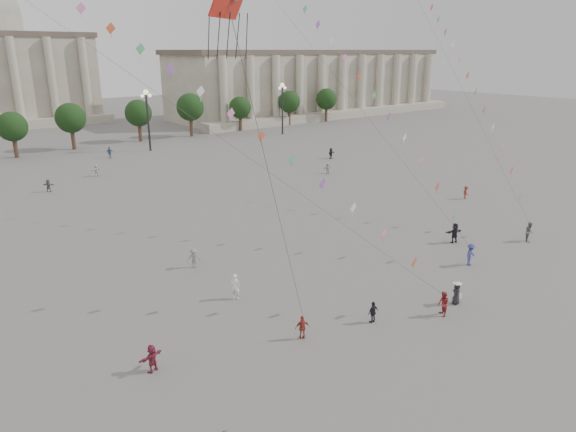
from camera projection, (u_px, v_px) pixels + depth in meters
ground at (413, 350)px, 30.71m from camera, size 360.00×360.00×0.00m
hall_east at (314, 83)px, 142.43m from camera, size 84.00×26.22×17.20m
tree_row at (45, 123)px, 86.92m from camera, size 137.12×5.12×8.00m
lamp_post_mid_east at (147, 109)px, 89.31m from camera, size 2.00×0.90×10.65m
lamp_post_far_east at (282, 99)px, 107.17m from camera, size 2.00×0.90×10.65m
person_crowd_0 at (109, 153)px, 84.99m from camera, size 1.12×0.52×1.87m
person_crowd_3 at (455, 233)px, 47.57m from camera, size 1.85×1.04×1.90m
person_crowd_4 at (96, 170)px, 72.68m from camera, size 1.66×1.31×1.76m
person_crowd_6 at (194, 258)px, 42.10m from camera, size 1.25×1.03×1.68m
person_crowd_7 at (327, 169)px, 74.24m from camera, size 1.47×0.55×1.56m
person_crowd_8 at (466, 192)px, 61.74m from camera, size 1.03×1.17×1.58m
person_crowd_9 at (331, 153)px, 84.59m from camera, size 1.73×0.96×1.78m
person_crowd_12 at (48, 186)px, 64.77m from camera, size 1.47×1.34×1.63m
person_crowd_13 at (235, 286)px, 36.79m from camera, size 0.78×0.84×1.92m
tourist_0 at (302, 327)px, 31.70m from camera, size 0.98×0.73×1.55m
tourist_2 at (152, 358)px, 28.46m from camera, size 1.60×0.84×1.64m
tourist_4 at (373, 312)px, 33.62m from camera, size 0.88×0.37×1.49m
kite_flyer_0 at (443, 304)px, 34.43m from camera, size 1.01×1.07×1.74m
kite_flyer_1 at (471, 255)px, 42.54m from camera, size 1.34×0.91×1.91m
kite_flyer_2 at (529, 232)px, 47.96m from camera, size 1.14×1.07×1.85m
hat_person at (457, 292)px, 36.08m from camera, size 0.91×0.70×1.69m
dragon_kite at (230, 29)px, 18.35m from camera, size 4.95×3.26×19.38m
kite_train_east at (428, 7)px, 63.04m from camera, size 19.35×39.13×58.32m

